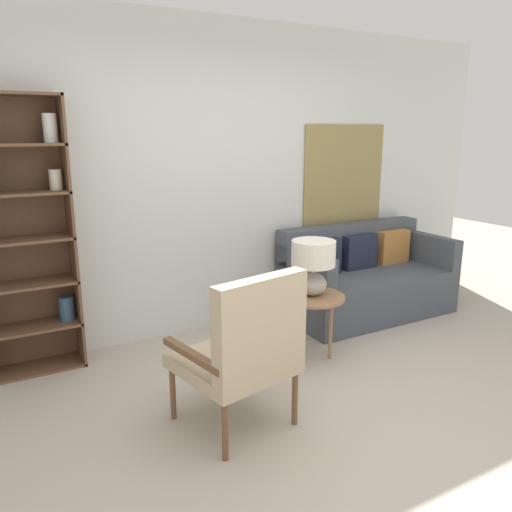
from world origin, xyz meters
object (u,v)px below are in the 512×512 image
(couch, at_px, (364,280))
(table_lamp, at_px, (313,262))
(side_table, at_px, (312,303))
(armchair, at_px, (246,346))

(couch, height_order, table_lamp, table_lamp)
(side_table, distance_m, table_lamp, 0.33)
(armchair, relative_size, table_lamp, 2.30)
(side_table, relative_size, table_lamp, 1.23)
(couch, relative_size, table_lamp, 3.82)
(armchair, xyz_separation_m, table_lamp, (0.92, 0.63, 0.24))
(side_table, bearing_deg, couch, 30.08)
(armchair, distance_m, table_lamp, 1.14)
(table_lamp, bearing_deg, armchair, -145.53)
(couch, xyz_separation_m, side_table, (-1.08, -0.63, 0.14))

